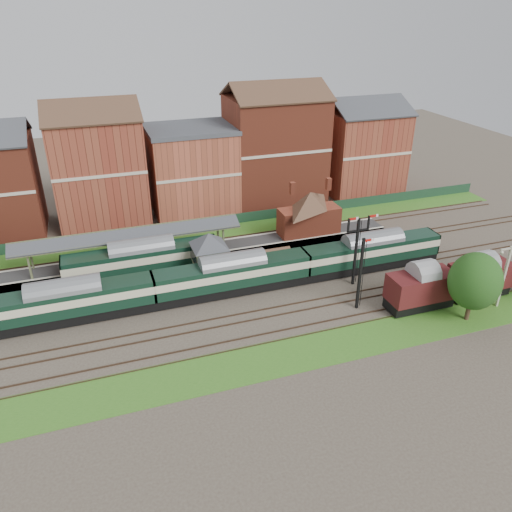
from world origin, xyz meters
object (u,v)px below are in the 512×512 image
object	(u,v)px
signal_box	(210,256)
dmu_train	(233,274)
platform_railcar	(143,260)
semaphore_bracket	(357,247)
goods_van_a	(421,288)

from	to	relation	value
signal_box	dmu_train	bearing A→B (deg)	-62.41
dmu_train	platform_railcar	distance (m)	10.88
semaphore_bracket	dmu_train	size ratio (longest dim) A/B	0.16
signal_box	platform_railcar	size ratio (longest dim) A/B	0.34
dmu_train	goods_van_a	size ratio (longest dim) A/B	7.40
semaphore_bracket	goods_van_a	size ratio (longest dim) A/B	1.19
dmu_train	platform_railcar	size ratio (longest dim) A/B	2.92
dmu_train	goods_van_a	xyz separation A→B (m)	(17.34, -9.00, 0.05)
dmu_train	semaphore_bracket	bearing A→B (deg)	-10.61
dmu_train	platform_railcar	xyz separation A→B (m)	(-8.72, 6.50, 0.06)
semaphore_bracket	goods_van_a	xyz separation A→B (m)	(4.00, -6.50, -2.28)
platform_railcar	semaphore_bracket	bearing A→B (deg)	-22.19
signal_box	goods_van_a	bearing A→B (deg)	-32.75
semaphore_bracket	dmu_train	xyz separation A→B (m)	(-13.34, 2.50, -2.33)
signal_box	dmu_train	xyz separation A→B (m)	(1.70, -3.25, -0.89)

